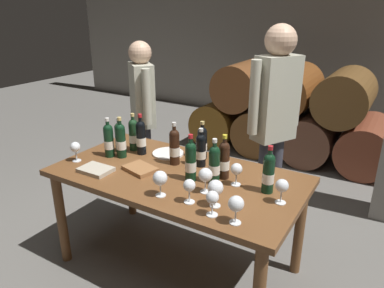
{
  "coord_description": "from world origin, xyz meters",
  "views": [
    {
      "loc": [
        1.25,
        -1.85,
        1.83
      ],
      "look_at": [
        0.0,
        0.2,
        0.91
      ],
      "focal_mm": 33.9,
      "sensor_mm": 36.0,
      "label": 1
    }
  ],
  "objects_px": {
    "wine_glass_1": "(282,186)",
    "wine_bottle_8": "(121,140)",
    "wine_bottle_9": "(201,150)",
    "wine_glass_8": "(212,198)",
    "taster_seated_left": "(143,109)",
    "wine_glass_7": "(215,188)",
    "sommelier_presenting": "(274,115)",
    "wine_bottle_2": "(133,134)",
    "wine_bottle_11": "(174,146)",
    "dining_table": "(177,185)",
    "wine_glass_2": "(75,148)",
    "wine_bottle_5": "(191,161)",
    "wine_glass_4": "(189,186)",
    "tasting_notebook": "(96,170)",
    "wine_glass_6": "(237,170)",
    "wine_glass_5": "(236,204)",
    "wine_glass_0": "(205,176)",
    "wine_bottle_7": "(202,142)",
    "serving_plate": "(168,153)",
    "wine_bottle_0": "(268,173)",
    "wine_bottle_3": "(214,164)",
    "wine_bottle_6": "(224,160)",
    "wine_bottle_1": "(109,140)",
    "wine_bottle_4": "(141,137)",
    "wine_bottle_10": "(120,137)",
    "wine_glass_3": "(160,179)",
    "leather_ledger": "(140,169)"
  },
  "relations": [
    {
      "from": "wine_glass_1",
      "to": "wine_bottle_8",
      "type": "bearing_deg",
      "value": 177.96
    },
    {
      "from": "wine_bottle_8",
      "to": "wine_bottle_9",
      "type": "height_order",
      "value": "wine_bottle_8"
    },
    {
      "from": "wine_glass_8",
      "to": "taster_seated_left",
      "type": "distance_m",
      "value": 1.68
    },
    {
      "from": "wine_glass_7",
      "to": "sommelier_presenting",
      "type": "bearing_deg",
      "value": 91.1
    },
    {
      "from": "wine_bottle_2",
      "to": "wine_bottle_11",
      "type": "height_order",
      "value": "wine_bottle_11"
    },
    {
      "from": "dining_table",
      "to": "wine_bottle_8",
      "type": "relative_size",
      "value": 5.44
    },
    {
      "from": "wine_bottle_9",
      "to": "wine_glass_2",
      "type": "bearing_deg",
      "value": -153.98
    },
    {
      "from": "wine_glass_2",
      "to": "sommelier_presenting",
      "type": "xyz_separation_m",
      "value": [
        1.15,
        0.95,
        0.18
      ]
    },
    {
      "from": "wine_bottle_5",
      "to": "wine_glass_4",
      "type": "relative_size",
      "value": 2.16
    },
    {
      "from": "wine_bottle_5",
      "to": "tasting_notebook",
      "type": "bearing_deg",
      "value": -159.82
    },
    {
      "from": "wine_glass_6",
      "to": "wine_glass_7",
      "type": "relative_size",
      "value": 0.91
    },
    {
      "from": "wine_glass_5",
      "to": "wine_glass_0",
      "type": "bearing_deg",
      "value": 144.68
    },
    {
      "from": "wine_bottle_7",
      "to": "wine_glass_8",
      "type": "relative_size",
      "value": 1.96
    },
    {
      "from": "wine_glass_0",
      "to": "wine_glass_7",
      "type": "bearing_deg",
      "value": -41.82
    },
    {
      "from": "wine_glass_6",
      "to": "taster_seated_left",
      "type": "distance_m",
      "value": 1.43
    },
    {
      "from": "wine_bottle_7",
      "to": "wine_glass_7",
      "type": "relative_size",
      "value": 1.76
    },
    {
      "from": "serving_plate",
      "to": "sommelier_presenting",
      "type": "distance_m",
      "value": 0.86
    },
    {
      "from": "wine_bottle_0",
      "to": "taster_seated_left",
      "type": "relative_size",
      "value": 0.2
    },
    {
      "from": "wine_bottle_0",
      "to": "wine_bottle_3",
      "type": "height_order",
      "value": "wine_bottle_0"
    },
    {
      "from": "dining_table",
      "to": "wine_bottle_2",
      "type": "height_order",
      "value": "wine_bottle_2"
    },
    {
      "from": "wine_bottle_6",
      "to": "wine_bottle_1",
      "type": "bearing_deg",
      "value": -172.59
    },
    {
      "from": "serving_plate",
      "to": "sommelier_presenting",
      "type": "bearing_deg",
      "value": 37.46
    },
    {
      "from": "wine_bottle_3",
      "to": "wine_bottle_6",
      "type": "height_order",
      "value": "wine_bottle_6"
    },
    {
      "from": "wine_glass_6",
      "to": "dining_table",
      "type": "bearing_deg",
      "value": -172.18
    },
    {
      "from": "wine_bottle_5",
      "to": "wine_bottle_9",
      "type": "relative_size",
      "value": 1.13
    },
    {
      "from": "wine_glass_5",
      "to": "wine_bottle_8",
      "type": "bearing_deg",
      "value": 161.54
    },
    {
      "from": "wine_bottle_4",
      "to": "wine_glass_5",
      "type": "bearing_deg",
      "value": -25.98
    },
    {
      "from": "wine_bottle_4",
      "to": "wine_bottle_10",
      "type": "bearing_deg",
      "value": -164.1
    },
    {
      "from": "wine_glass_3",
      "to": "wine_glass_6",
      "type": "height_order",
      "value": "wine_glass_3"
    },
    {
      "from": "wine_bottle_9",
      "to": "wine_glass_8",
      "type": "xyz_separation_m",
      "value": [
        0.38,
        -0.53,
        -0.02
      ]
    },
    {
      "from": "wine_bottle_7",
      "to": "wine_glass_3",
      "type": "distance_m",
      "value": 0.63
    },
    {
      "from": "wine_glass_4",
      "to": "leather_ledger",
      "type": "height_order",
      "value": "wine_glass_4"
    },
    {
      "from": "wine_glass_1",
      "to": "wine_glass_2",
      "type": "xyz_separation_m",
      "value": [
        -1.48,
        -0.19,
        -0.0
      ]
    },
    {
      "from": "wine_glass_5",
      "to": "wine_glass_1",
      "type": "bearing_deg",
      "value": 67.34
    },
    {
      "from": "wine_bottle_9",
      "to": "tasting_notebook",
      "type": "distance_m",
      "value": 0.74
    },
    {
      "from": "wine_bottle_0",
      "to": "wine_bottle_1",
      "type": "relative_size",
      "value": 1.0
    },
    {
      "from": "wine_bottle_9",
      "to": "wine_glass_1",
      "type": "distance_m",
      "value": 0.69
    },
    {
      "from": "wine_glass_7",
      "to": "tasting_notebook",
      "type": "height_order",
      "value": "wine_glass_7"
    },
    {
      "from": "wine_bottle_10",
      "to": "sommelier_presenting",
      "type": "bearing_deg",
      "value": 32.66
    },
    {
      "from": "wine_bottle_9",
      "to": "wine_glass_7",
      "type": "distance_m",
      "value": 0.56
    },
    {
      "from": "wine_glass_4",
      "to": "taster_seated_left",
      "type": "xyz_separation_m",
      "value": [
        -1.13,
        1.0,
        0.06
      ]
    },
    {
      "from": "wine_glass_4",
      "to": "wine_glass_7",
      "type": "height_order",
      "value": "wine_glass_7"
    },
    {
      "from": "wine_bottle_10",
      "to": "wine_bottle_4",
      "type": "bearing_deg",
      "value": 15.9
    },
    {
      "from": "wine_bottle_2",
      "to": "wine_bottle_3",
      "type": "height_order",
      "value": "wine_bottle_3"
    },
    {
      "from": "wine_glass_5",
      "to": "sommelier_presenting",
      "type": "distance_m",
      "value": 1.12
    },
    {
      "from": "wine_bottle_9",
      "to": "wine_glass_4",
      "type": "height_order",
      "value": "wine_bottle_9"
    },
    {
      "from": "wine_bottle_10",
      "to": "wine_glass_0",
      "type": "bearing_deg",
      "value": -14.81
    },
    {
      "from": "dining_table",
      "to": "wine_glass_0",
      "type": "height_order",
      "value": "wine_glass_0"
    },
    {
      "from": "wine_glass_5",
      "to": "taster_seated_left",
      "type": "distance_m",
      "value": 1.8
    },
    {
      "from": "sommelier_presenting",
      "to": "wine_glass_0",
      "type": "bearing_deg",
      "value": -97.11
    }
  ]
}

